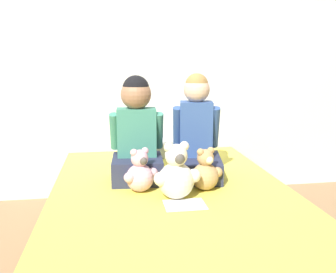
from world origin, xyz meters
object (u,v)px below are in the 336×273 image
(teddy_bear_held_by_left_child, at_px, (140,173))
(pillow_at_headboard, at_px, (155,148))
(child_on_left, at_px, (137,134))
(teddy_bear_held_by_right_child, at_px, (205,172))
(teddy_bear_between_children, at_px, (177,175))
(bed, at_px, (173,225))
(sign_card, at_px, (185,205))
(child_on_right, at_px, (196,137))

(teddy_bear_held_by_left_child, bearing_deg, pillow_at_headboard, 53.12)
(child_on_left, xyz_separation_m, pillow_at_headboard, (0.18, 0.57, -0.23))
(teddy_bear_held_by_left_child, xyz_separation_m, teddy_bear_held_by_right_child, (0.37, -0.03, -0.00))
(child_on_left, distance_m, teddy_bear_held_by_left_child, 0.29)
(pillow_at_headboard, bearing_deg, teddy_bear_between_children, -89.89)
(child_on_left, height_order, teddy_bear_held_by_left_child, child_on_left)
(bed, bearing_deg, sign_card, -82.05)
(pillow_at_headboard, bearing_deg, child_on_left, -107.59)
(child_on_right, height_order, teddy_bear_held_by_right_child, child_on_right)
(child_on_left, bearing_deg, teddy_bear_held_by_left_child, -86.69)
(bed, relative_size, teddy_bear_held_by_left_child, 8.04)
(teddy_bear_held_by_right_child, bearing_deg, teddy_bear_held_by_left_child, 156.93)
(child_on_left, relative_size, child_on_right, 0.99)
(teddy_bear_held_by_right_child, distance_m, sign_card, 0.28)
(bed, relative_size, teddy_bear_held_by_right_child, 8.15)
(teddy_bear_held_by_left_child, relative_size, teddy_bear_held_by_right_child, 1.01)
(sign_card, bearing_deg, teddy_bear_held_by_left_child, 131.56)
(bed, bearing_deg, child_on_left, 123.96)
(teddy_bear_between_children, bearing_deg, sign_card, -84.83)
(bed, relative_size, teddy_bear_between_children, 6.51)
(child_on_right, distance_m, teddy_bear_held_by_left_child, 0.46)
(teddy_bear_held_by_right_child, relative_size, sign_card, 1.18)
(teddy_bear_held_by_right_child, bearing_deg, bed, 165.75)
(child_on_left, distance_m, child_on_right, 0.37)
(child_on_left, relative_size, teddy_bear_between_children, 2.07)
(child_on_left, height_order, teddy_bear_between_children, child_on_left)
(teddy_bear_held_by_left_child, bearing_deg, bed, -37.84)
(bed, relative_size, pillow_at_headboard, 3.96)
(bed, xyz_separation_m, teddy_bear_held_by_left_child, (-0.18, 0.04, 0.31))
(teddy_bear_held_by_left_child, relative_size, teddy_bear_between_children, 0.81)
(child_on_right, bearing_deg, sign_card, -98.85)
(teddy_bear_held_by_left_child, relative_size, pillow_at_headboard, 0.49)
(bed, xyz_separation_m, pillow_at_headboard, (0.00, 0.84, 0.26))
(teddy_bear_held_by_left_child, xyz_separation_m, sign_card, (0.21, -0.24, -0.10))
(bed, relative_size, sign_card, 9.58)
(teddy_bear_held_by_left_child, distance_m, teddy_bear_between_children, 0.23)
(child_on_right, bearing_deg, child_on_left, -168.73)
(teddy_bear_held_by_right_child, bearing_deg, child_on_right, 70.82)
(child_on_left, height_order, child_on_right, child_on_right)
(child_on_left, relative_size, sign_card, 3.05)
(bed, xyz_separation_m, teddy_bear_held_by_right_child, (0.19, 0.01, 0.31))
(pillow_at_headboard, relative_size, sign_card, 2.42)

